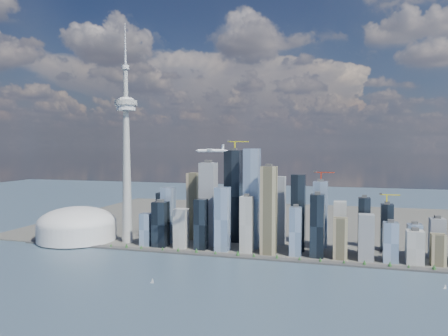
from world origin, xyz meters
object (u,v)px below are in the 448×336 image
(dome_stadium, at_px, (77,226))
(sailboat_west, at_px, (152,281))
(sailboat_east, at_px, (445,287))
(needle_tower, at_px, (126,151))
(airplane, at_px, (211,150))

(dome_stadium, bearing_deg, sailboat_west, -38.21)
(dome_stadium, height_order, sailboat_east, dome_stadium)
(sailboat_east, bearing_deg, dome_stadium, 147.66)
(dome_stadium, relative_size, sailboat_west, 18.85)
(needle_tower, xyz_separation_m, sailboat_east, (702.24, -166.49, -233.09))
(sailboat_west, bearing_deg, airplane, 66.68)
(needle_tower, distance_m, sailboat_west, 412.83)
(dome_stadium, distance_m, airplane, 464.62)
(dome_stadium, bearing_deg, needle_tower, 4.09)
(dome_stadium, height_order, airplane, airplane)
(sailboat_east, bearing_deg, airplane, 152.85)
(dome_stadium, bearing_deg, airplane, -15.99)
(airplane, xyz_separation_m, sailboat_west, (-64.21, -151.46, -235.57))
(airplane, distance_m, sailboat_east, 500.09)
(sailboat_west, height_order, sailboat_east, sailboat_west)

